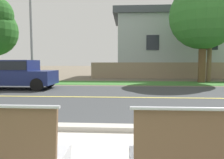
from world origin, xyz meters
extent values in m
plane|color=#665B4C|center=(0.00, 8.00, 0.00)|extent=(140.00, 140.00, 0.00)
cube|color=#ADA89E|center=(0.00, 2.35, 0.06)|extent=(44.00, 0.30, 0.11)
cube|color=#383A3D|center=(0.00, 6.50, 0.00)|extent=(52.00, 8.00, 0.01)
cube|color=#E0CC4C|center=(0.00, 6.50, 0.01)|extent=(48.00, 0.14, 0.01)
cube|color=#38702D|center=(0.00, 12.39, 0.01)|extent=(48.00, 2.80, 0.02)
cube|color=#9EA0A8|center=(1.32, 0.27, 0.42)|extent=(1.96, 0.44, 0.05)
cube|color=navy|center=(-5.62, 8.90, 0.62)|extent=(4.30, 1.76, 0.72)
cube|color=navy|center=(-5.62, 8.90, 1.24)|extent=(2.24, 1.58, 0.60)
cube|color=black|center=(-5.62, 8.90, 1.26)|extent=(2.15, 1.62, 0.43)
cylinder|color=black|center=(-4.02, 8.06, 0.32)|extent=(0.64, 0.18, 0.64)
cylinder|color=black|center=(-4.02, 9.74, 0.32)|extent=(0.64, 0.18, 0.64)
cylinder|color=gray|center=(-6.00, 11.99, 3.60)|extent=(0.16, 0.16, 7.20)
cylinder|color=brown|center=(5.69, 13.25, 1.45)|extent=(0.50, 0.50, 2.91)
sphere|color=#33752D|center=(5.69, 13.25, 4.65)|extent=(4.65, 4.65, 4.65)
cylinder|color=brown|center=(6.45, 13.95, 3.90)|extent=(0.32, 0.32, 7.79)
cube|color=gray|center=(3.78, 16.79, 0.70)|extent=(13.00, 0.36, 1.40)
cube|color=#A3ADB2|center=(5.18, 19.99, 2.85)|extent=(11.08, 6.40, 5.70)
cube|color=#474C56|center=(5.18, 19.99, 6.00)|extent=(11.97, 6.91, 0.60)
cube|color=#232833|center=(2.69, 16.76, 3.13)|extent=(1.10, 0.06, 1.30)
cube|color=#232833|center=(7.67, 16.76, 3.13)|extent=(1.10, 0.06, 1.30)
camera|label=1|loc=(0.30, -1.94, 1.43)|focal=33.75mm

